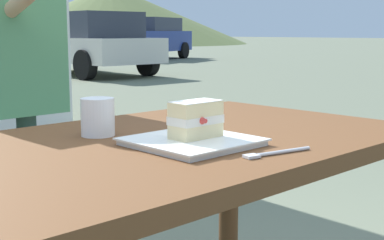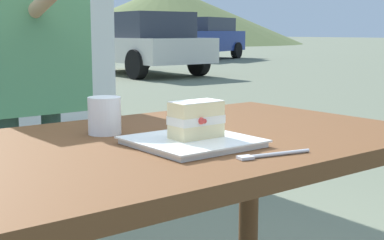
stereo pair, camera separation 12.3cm
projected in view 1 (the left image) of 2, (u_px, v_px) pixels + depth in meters
name	position (u px, v px, depth m)	size (l,w,h in m)	color
patio_table	(170.00, 189.00, 1.34)	(1.25, 0.76, 0.78)	brown
dessert_plate	(192.00, 142.00, 1.24)	(0.25, 0.25, 0.02)	white
cake_slice	(196.00, 119.00, 1.24)	(0.12, 0.07, 0.08)	beige
dessert_fork	(274.00, 153.00, 1.14)	(0.17, 0.05, 0.01)	silver
coffee_cup	(98.00, 116.00, 1.35)	(0.08, 0.08, 0.09)	white
diner_person	(1.00, 44.00, 1.83)	(0.41, 0.53, 1.48)	#334B43
parked_car_near	(88.00, 42.00, 13.11)	(1.98, 4.01, 1.47)	beige
parked_car_far	(150.00, 38.00, 20.36)	(4.39, 3.07, 1.53)	navy
parked_car_extra	(74.00, 36.00, 26.92)	(4.51, 4.12, 1.51)	navy
distant_hill	(111.00, 15.00, 46.55)	(23.00, 23.00, 4.83)	#60703D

